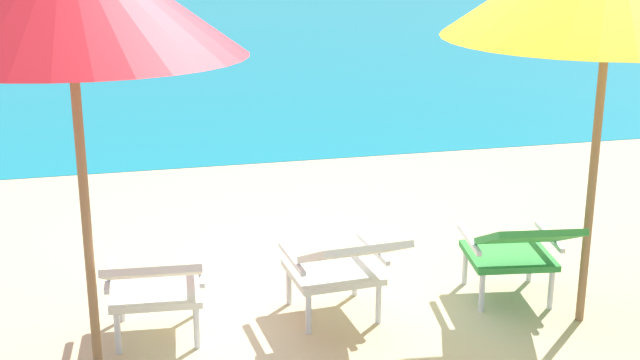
% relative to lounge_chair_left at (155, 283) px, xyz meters
% --- Properties ---
extents(ground_plane, '(40.00, 40.00, 0.00)m').
position_rel_lounge_chair_left_xyz_m(ground_plane, '(1.08, 4.28, -0.40)').
color(ground_plane, '#CCB78E').
extents(ocean_band, '(40.00, 18.00, 0.01)m').
position_rel_lounge_chair_left_xyz_m(ocean_band, '(1.08, 12.51, -0.40)').
color(ocean_band, teal).
rests_on(ocean_band, ground_plane).
extents(lounge_chair_left, '(0.59, 0.91, 0.68)m').
position_rel_lounge_chair_left_xyz_m(lounge_chair_left, '(0.00, 0.00, 0.00)').
color(lounge_chair_left, silver).
rests_on(lounge_chair_left, ground_plane).
extents(lounge_chair_center, '(0.61, 0.92, 0.68)m').
position_rel_lounge_chair_left_xyz_m(lounge_chair_center, '(1.09, 0.04, 0.00)').
color(lounge_chair_center, silver).
rests_on(lounge_chair_center, ground_plane).
extents(lounge_chair_right, '(0.64, 0.94, 0.68)m').
position_rel_lounge_chair_left_xyz_m(lounge_chair_right, '(2.20, 0.04, 0.00)').
color(lounge_chair_right, '#338E3D').
rests_on(lounge_chair_right, ground_plane).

